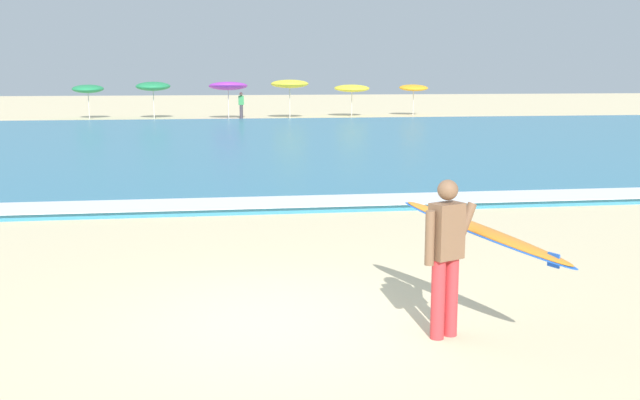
# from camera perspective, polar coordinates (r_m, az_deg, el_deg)

# --- Properties ---
(ground_plane) EXTENTS (160.00, 160.00, 0.00)m
(ground_plane) POSITION_cam_1_polar(r_m,az_deg,el_deg) (8.56, -2.94, -9.47)
(ground_plane) COLOR beige
(sea) EXTENTS (120.00, 28.00, 0.14)m
(sea) POSITION_cam_1_polar(r_m,az_deg,el_deg) (28.61, -6.68, 4.38)
(sea) COLOR teal
(sea) RESTS_ON ground
(surf_foam) EXTENTS (120.00, 1.39, 0.01)m
(surf_foam) POSITION_cam_1_polar(r_m,az_deg,el_deg) (15.32, -5.34, -0.20)
(surf_foam) COLOR white
(surf_foam) RESTS_ON sea
(surfer_with_board) EXTENTS (1.38, 2.51, 1.73)m
(surfer_with_board) POSITION_cam_1_polar(r_m,az_deg,el_deg) (8.07, 11.00, -3.24)
(surfer_with_board) COLOR red
(surfer_with_board) RESTS_ON ground
(beach_umbrella_0) EXTENTS (1.83, 1.86, 2.07)m
(beach_umbrella_0) POSITION_cam_1_polar(r_m,az_deg,el_deg) (46.05, -17.60, 8.24)
(beach_umbrella_0) COLOR beige
(beach_umbrella_0) RESTS_ON ground
(beach_umbrella_1) EXTENTS (2.04, 2.06, 2.24)m
(beach_umbrella_1) POSITION_cam_1_polar(r_m,az_deg,el_deg) (45.20, -12.86, 8.62)
(beach_umbrella_1) COLOR beige
(beach_umbrella_1) RESTS_ON ground
(beach_umbrella_2) EXTENTS (2.28, 2.31, 2.29)m
(beach_umbrella_2) POSITION_cam_1_polar(r_m,az_deg,el_deg) (44.10, -7.16, 8.79)
(beach_umbrella_2) COLOR beige
(beach_umbrella_2) RESTS_ON ground
(beach_umbrella_3) EXTENTS (2.26, 2.26, 2.32)m
(beach_umbrella_3) POSITION_cam_1_polar(r_m,az_deg,el_deg) (44.44, -2.37, 9.01)
(beach_umbrella_3) COLOR beige
(beach_umbrella_3) RESTS_ON ground
(beach_umbrella_4) EXTENTS (2.20, 2.22, 2.04)m
(beach_umbrella_4) POSITION_cam_1_polar(r_m,az_deg,el_deg) (46.20, 2.49, 8.67)
(beach_umbrella_4) COLOR beige
(beach_umbrella_4) RESTS_ON ground
(beach_umbrella_5) EXTENTS (1.84, 1.87, 2.04)m
(beach_umbrella_5) POSITION_cam_1_polar(r_m,az_deg,el_deg) (47.72, 7.29, 8.65)
(beach_umbrella_5) COLOR beige
(beach_umbrella_5) RESTS_ON ground
(beachgoer_near_row_left) EXTENTS (0.32, 0.20, 1.58)m
(beachgoer_near_row_left) POSITION_cam_1_polar(r_m,az_deg,el_deg) (44.34, -6.15, 7.37)
(beachgoer_near_row_left) COLOR #383842
(beachgoer_near_row_left) RESTS_ON ground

